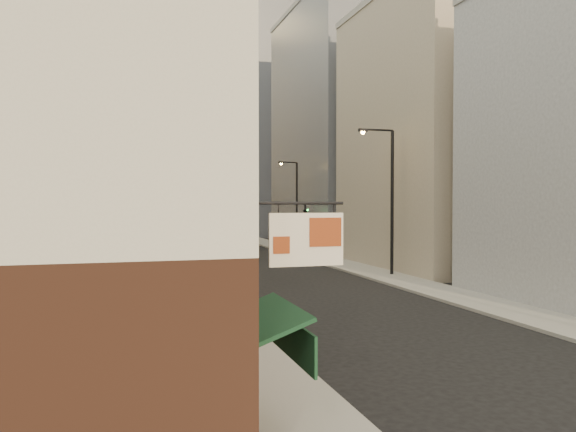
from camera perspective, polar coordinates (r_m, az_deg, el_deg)
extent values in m
cube|color=gray|center=(63.23, -13.31, -3.05)|extent=(3.00, 140.00, 0.15)
cube|color=gray|center=(65.29, -1.83, -2.88)|extent=(3.00, 140.00, 0.15)
cube|color=brown|center=(17.20, -19.39, -8.45)|extent=(6.00, 16.00, 4.00)
cube|color=silver|center=(17.24, -19.55, 11.62)|extent=(6.00, 16.00, 8.00)
cylinder|color=black|center=(11.42, 0.00, 1.31)|extent=(2.40, 0.06, 0.06)
cube|color=beige|center=(11.56, 1.90, -2.41)|extent=(1.60, 0.06, 1.10)
cube|color=maroon|center=(11.69, 3.76, -1.63)|extent=(0.70, 0.10, 0.60)
cube|color=maroon|center=(11.41, -0.72, -2.96)|extent=(0.35, 0.10, 0.35)
cube|color=black|center=(11.73, -2.42, -10.25)|extent=(1.25, 3.00, 0.52)
cube|color=black|center=(12.00, 0.42, -12.43)|extent=(0.06, 3.00, 0.80)
cube|color=#2837BA|center=(14.57, -7.69, -9.37)|extent=(0.08, 0.40, 0.50)
cube|color=black|center=(22.16, -9.19, -2.04)|extent=(0.80, 0.08, 1.50)
cube|color=black|center=(32.10, -11.52, -1.35)|extent=(0.70, 0.08, 1.30)
cube|color=tan|center=(34.13, -19.80, 6.48)|extent=(8.00, 12.00, 16.00)
cube|color=gray|center=(50.23, -18.82, 7.11)|extent=(8.00, 16.00, 20.00)
cube|color=#98825E|center=(68.06, -18.24, 4.33)|extent=(8.00, 18.00, 17.00)
cube|color=gray|center=(88.24, -17.90, 5.92)|extent=(8.00, 20.00, 24.00)
cube|color=tan|center=(44.24, 13.68, 7.94)|extent=(8.00, 16.00, 20.00)
cube|color=gray|center=(62.56, 4.29, 8.80)|extent=(8.00, 20.00, 26.00)
cube|color=gray|center=(92.64, 1.49, 13.90)|extent=(20.00, 22.00, 50.00)
cube|color=#98825E|center=(100.77, -11.46, 6.52)|extent=(14.00, 14.00, 28.00)
cube|color=#98825E|center=(103.69, -11.50, 15.92)|extent=(10.00, 10.00, 6.00)
cylinder|color=#FFCC72|center=(105.21, -11.52, 18.82)|extent=(8.00, 8.00, 5.00)
cube|color=silver|center=(89.10, -3.47, 9.17)|extent=(8.00, 8.00, 34.00)
cylinder|color=silver|center=(93.42, -3.49, 20.48)|extent=(6.00, 6.00, 3.00)
cylinder|color=black|center=(37.88, 10.53, 1.24)|extent=(0.22, 0.22, 9.68)
cylinder|color=black|center=(37.68, 9.11, 8.63)|extent=(2.15, 0.19, 0.13)
cube|color=black|center=(37.20, 7.62, 8.64)|extent=(0.60, 0.25, 0.19)
sphere|color=#FFB73F|center=(37.18, 7.62, 8.43)|extent=(0.26, 0.26, 0.26)
cylinder|color=black|center=(57.48, 0.90, 0.96)|extent=(0.20, 0.20, 8.99)
cylinder|color=black|center=(57.01, 0.11, 5.48)|extent=(1.91, 0.82, 0.12)
cube|color=black|center=(56.41, -0.70, 5.47)|extent=(0.59, 0.40, 0.18)
sphere|color=#FFB73F|center=(56.40, -0.70, 5.34)|extent=(0.24, 0.24, 0.24)
cylinder|color=black|center=(45.25, -12.25, -1.71)|extent=(0.16, 0.16, 5.00)
imported|color=black|center=(45.19, -12.26, 0.44)|extent=(0.46, 0.46, 1.05)
sphere|color=#19E533|center=(45.18, -12.57, 0.44)|extent=(0.16, 0.16, 0.16)
cylinder|color=black|center=(53.78, 1.75, -1.20)|extent=(0.16, 0.16, 5.00)
imported|color=black|center=(53.73, 1.75, 0.61)|extent=(0.84, 0.84, 1.47)
sphere|color=#19E533|center=(53.81, 2.01, 0.62)|extent=(0.16, 0.16, 0.16)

